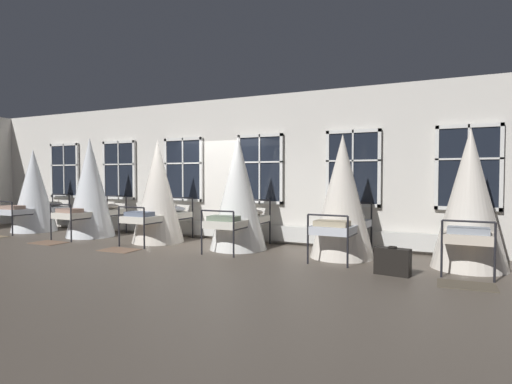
{
  "coord_description": "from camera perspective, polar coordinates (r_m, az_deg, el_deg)",
  "views": [
    {
      "loc": [
        5.58,
        -8.3,
        1.61
      ],
      "look_at": [
        1.53,
        -0.09,
        1.26
      ],
      "focal_mm": 29.93,
      "sensor_mm": 36.0,
      "label": 1
    }
  ],
  "objects": [
    {
      "name": "rug_sixth",
      "position": [
        7.09,
        26.34,
        -11.11
      ],
      "size": [
        0.83,
        0.6,
        0.01
      ],
      "primitive_type": "cube",
      "rotation": [
        0.0,
        0.0,
        0.05
      ],
      "color": "brown",
      "rests_on": "ground"
    },
    {
      "name": "rug_second",
      "position": [
        11.42,
        -26.0,
        -6.11
      ],
      "size": [
        0.8,
        0.57,
        0.01
      ],
      "primitive_type": "cube",
      "rotation": [
        0.0,
        0.0,
        -0.01
      ],
      "color": "brown",
      "rests_on": "ground"
    },
    {
      "name": "cot_second",
      "position": [
        12.09,
        -21.27,
        0.4
      ],
      "size": [
        1.26,
        1.88,
        2.61
      ],
      "rotation": [
        0.0,
        0.0,
        1.55
      ],
      "color": "black",
      "rests_on": "ground"
    },
    {
      "name": "ground",
      "position": [
        10.13,
        -7.63,
        -6.97
      ],
      "size": [
        31.07,
        31.07,
        0.0
      ],
      "primitive_type": "plane",
      "color": "brown"
    },
    {
      "name": "cot_fourth",
      "position": [
        9.34,
        -2.39,
        -0.32
      ],
      "size": [
        1.26,
        1.88,
        2.48
      ],
      "rotation": [
        0.0,
        0.0,
        1.59
      ],
      "color": "black",
      "rests_on": "ground"
    },
    {
      "name": "rug_third",
      "position": [
        9.76,
        -17.82,
        -7.38
      ],
      "size": [
        0.82,
        0.6,
        0.01
      ],
      "primitive_type": "cube",
      "rotation": [
        0.0,
        0.0,
        0.05
      ],
      "color": "brown",
      "rests_on": "ground"
    },
    {
      "name": "suitcase_dark",
      "position": [
        7.33,
        17.77,
        -8.83
      ],
      "size": [
        0.58,
        0.29,
        0.47
      ],
      "rotation": [
        0.0,
        0.0,
        -0.15
      ],
      "color": "black",
      "rests_on": "ground"
    },
    {
      "name": "cot_sixth",
      "position": [
        8.24,
        26.65,
        -1.0
      ],
      "size": [
        1.26,
        1.88,
        2.45
      ],
      "rotation": [
        0.0,
        0.0,
        1.55
      ],
      "color": "black",
      "rests_on": "ground"
    },
    {
      "name": "cot_fifth",
      "position": [
        8.54,
        11.46,
        -0.77
      ],
      "size": [
        1.26,
        1.88,
        2.43
      ],
      "rotation": [
        0.0,
        0.0,
        1.54
      ],
      "color": "black",
      "rests_on": "ground"
    },
    {
      "name": "back_wall_with_windows",
      "position": [
        10.9,
        -4.57,
        3.02
      ],
      "size": [
        16.54,
        0.1,
        3.54
      ],
      "primitive_type": "cube",
      "color": "silver",
      "rests_on": "ground"
    },
    {
      "name": "cot_third",
      "position": [
        10.59,
        -12.98,
        -0.1
      ],
      "size": [
        1.26,
        1.87,
        2.47
      ],
      "rotation": [
        0.0,
        0.0,
        1.56
      ],
      "color": "black",
      "rests_on": "ground"
    },
    {
      "name": "cot_first",
      "position": [
        13.93,
        -27.57,
        0.07
      ],
      "size": [
        1.26,
        1.87,
        2.38
      ],
      "rotation": [
        0.0,
        0.0,
        1.57
      ],
      "color": "black",
      "rests_on": "ground"
    },
    {
      "name": "window_bank",
      "position": [
        10.82,
        -4.88,
        -1.24
      ],
      "size": [
        12.43,
        0.1,
        2.54
      ],
      "color": "black",
      "rests_on": "ground"
    }
  ]
}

